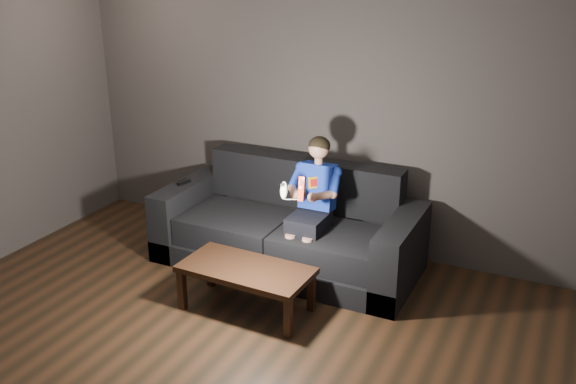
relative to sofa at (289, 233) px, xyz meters
The scene contains 8 objects.
floor 1.92m from the sofa, 89.66° to the right, with size 5.00×5.00×0.00m, color black.
back_wall 1.21m from the sofa, 88.93° to the left, with size 5.00×0.04×2.70m, color #3D3736.
sofa is the anchor object (origin of this frame).
child 0.53m from the sofa, 14.49° to the right, with size 0.45×0.55×1.11m.
wii_remote_red 0.90m from the sofa, 54.57° to the right, with size 0.05×0.08×0.20m.
nunchuk_white 0.82m from the sofa, 68.53° to the right, with size 0.08×0.10×0.15m.
wii_remote_black 1.13m from the sofa, behind, with size 0.07×0.15×0.03m.
coffee_table 0.89m from the sofa, 86.68° to the right, with size 1.06×0.56×0.38m.
Camera 1 is at (2.30, -2.92, 2.73)m, focal length 40.00 mm.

